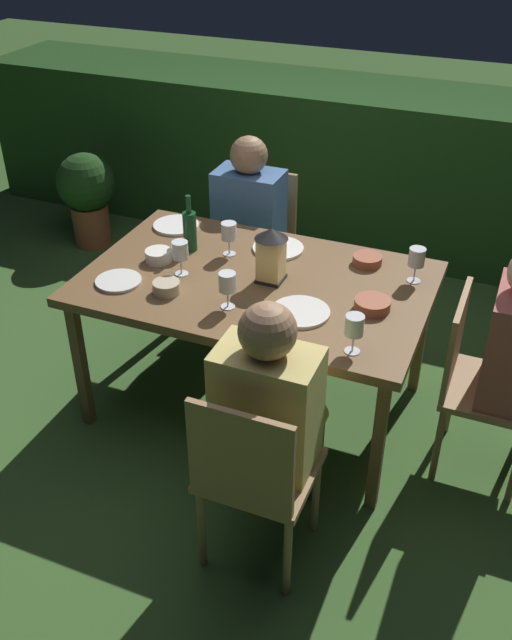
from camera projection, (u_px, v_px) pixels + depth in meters
ground_plane at (256, 404)px, 3.74m from camera, size 16.00×16.00×0.00m
dining_table at (256, 290)px, 3.35m from camera, size 1.61×1.03×0.76m
chair_side_left_b at (253, 473)px, 2.66m from camera, size 0.42×0.40×0.87m
person_in_mustard at (273, 410)px, 2.72m from camera, size 0.38×0.47×1.15m
chair_head_far at (476, 378)px, 3.14m from camera, size 0.40×0.42×0.87m
chair_side_right_a at (258, 237)px, 4.28m from camera, size 0.42×0.40×0.87m
person_in_blue at (245, 228)px, 4.05m from camera, size 0.38×0.47×1.15m
lantern_centerpiece at (271, 252)px, 3.24m from camera, size 0.15×0.15×0.27m
green_bottle_on_table at (190, 230)px, 3.51m from camera, size 0.07×0.07×0.29m
wine_glass_a at (417, 259)px, 3.24m from camera, size 0.08×0.08×0.17m
wine_glass_b at (180, 252)px, 3.30m from camera, size 0.08×0.08×0.17m
wine_glass_c at (229, 233)px, 3.47m from camera, size 0.08×0.08×0.17m
wine_glass_d at (354, 327)px, 2.78m from camera, size 0.08×0.08×0.17m
wine_glass_e at (227, 284)px, 3.06m from camera, size 0.08×0.08×0.17m
plate_a at (300, 312)px, 3.07m from camera, size 0.26×0.26×0.01m
plate_b at (119, 281)px, 3.29m from camera, size 0.21×0.21×0.01m
plate_c at (176, 225)px, 3.79m from camera, size 0.24×0.24×0.01m
plate_d at (278, 248)px, 3.57m from camera, size 0.26×0.26×0.01m
bowl_olives at (367, 260)px, 3.43m from camera, size 0.14×0.14×0.04m
bowl_bread at (158, 255)px, 3.46m from camera, size 0.13×0.13×0.06m
bowl_salad at (372, 304)px, 3.09m from camera, size 0.16×0.16×0.05m
bowl_dip at (166, 287)px, 3.20m from camera, size 0.12×0.12×0.06m
side_table at (320, 170)px, 5.26m from camera, size 0.55×0.55×0.69m
ice_bucket at (322, 126)px, 5.08m from camera, size 0.26×0.26×0.34m
hedge_backdrop at (370, 166)px, 5.09m from camera, size 5.93×0.80×1.09m
potted_plant_by_hedge at (87, 192)px, 5.06m from camera, size 0.41×0.41×0.68m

